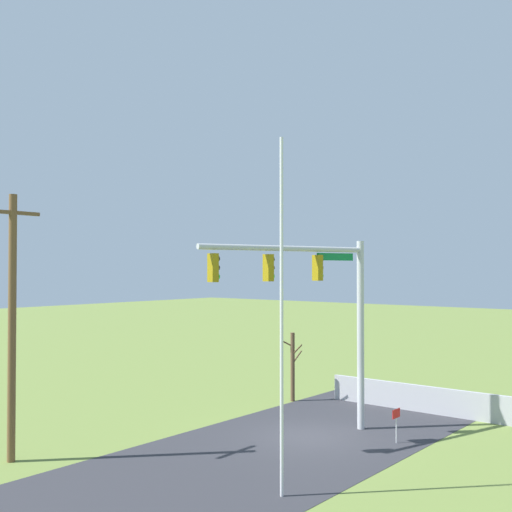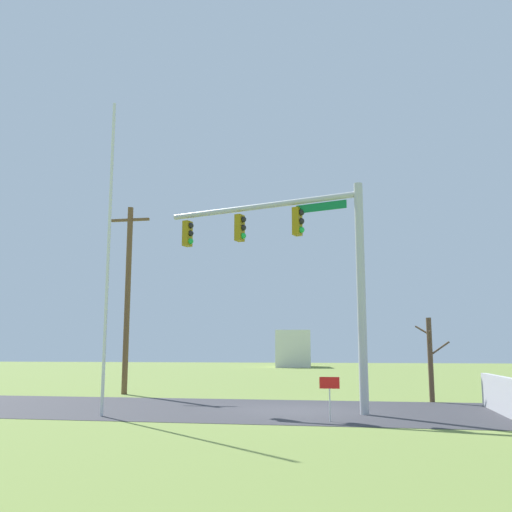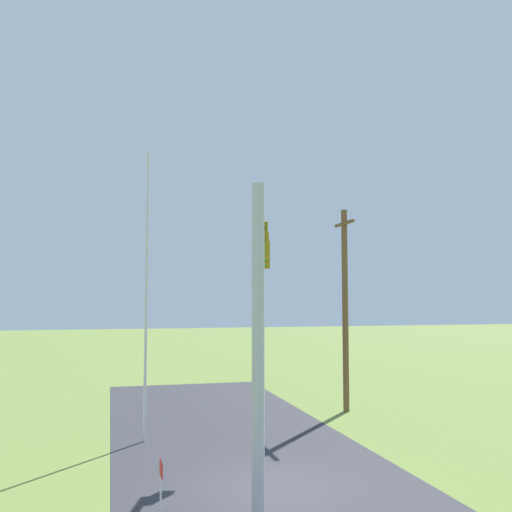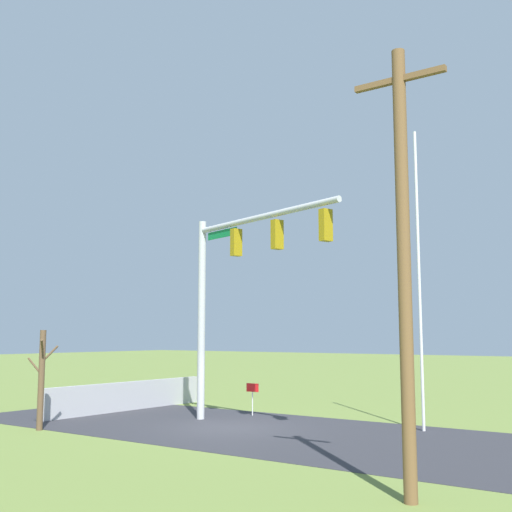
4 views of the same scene
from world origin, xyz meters
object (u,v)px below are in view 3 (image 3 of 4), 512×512
at_px(utility_pole, 345,305).
at_px(open_sign, 161,476).
at_px(signal_mast, 261,282).
at_px(flagpole, 146,294).

bearing_deg(utility_pole, open_sign, -41.50).
bearing_deg(signal_mast, utility_pole, 144.96).
distance_m(utility_pole, open_sign, 13.68).
bearing_deg(flagpole, open_sign, -0.37).
bearing_deg(open_sign, signal_mast, 113.00).
xyz_separation_m(flagpole, utility_pole, (-3.06, 8.70, -0.45)).
height_order(utility_pole, open_sign, utility_pole).
distance_m(flagpole, utility_pole, 9.23).
distance_m(signal_mast, open_sign, 5.16).
bearing_deg(utility_pole, flagpole, -70.63).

